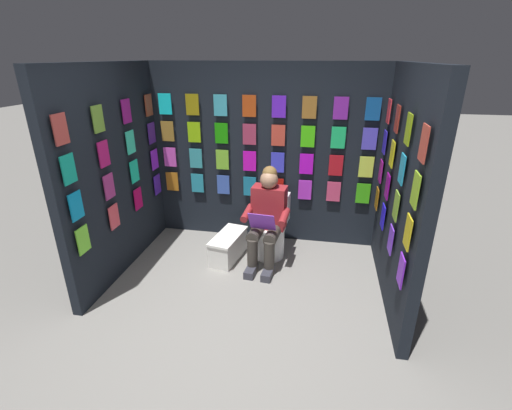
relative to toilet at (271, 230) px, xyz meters
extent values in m
plane|color=gray|center=(0.17, 1.56, -0.33)|extent=(30.00, 30.00, 0.00)
cube|color=black|center=(0.17, -0.48, 0.83)|extent=(3.03, 0.10, 2.31)
cube|color=#B86B1A|center=(1.45, -0.40, 0.42)|extent=(0.17, 0.01, 0.26)
cube|color=teal|center=(1.08, -0.40, 0.42)|extent=(0.17, 0.01, 0.26)
cube|color=#3656B2|center=(0.71, -0.40, 0.42)|extent=(0.17, 0.01, 0.26)
cube|color=#166F94|center=(0.35, -0.40, 0.42)|extent=(0.17, 0.01, 0.26)
cube|color=#A91009|center=(-0.02, -0.40, 0.42)|extent=(0.17, 0.01, 0.26)
cube|color=#B72ED2|center=(-0.38, -0.40, 0.42)|extent=(0.17, 0.01, 0.26)
cube|color=#D13E68|center=(-0.75, -0.40, 0.42)|extent=(0.17, 0.01, 0.26)
cube|color=#37AE15|center=(-1.11, -0.40, 0.42)|extent=(0.17, 0.01, 0.26)
cube|color=#D048B7|center=(1.45, -0.40, 0.77)|extent=(0.17, 0.01, 0.26)
cube|color=teal|center=(1.08, -0.40, 0.77)|extent=(0.17, 0.01, 0.26)
cube|color=#74BB2D|center=(0.71, -0.40, 0.77)|extent=(0.17, 0.01, 0.26)
cube|color=#C80EBA|center=(0.35, -0.40, 0.77)|extent=(0.17, 0.01, 0.26)
cube|color=#383DDF|center=(-0.02, -0.40, 0.77)|extent=(0.17, 0.01, 0.26)
cube|color=#B70FD2|center=(-0.38, -0.40, 0.77)|extent=(0.17, 0.01, 0.26)
cube|color=red|center=(-0.75, -0.40, 0.77)|extent=(0.17, 0.01, 0.26)
cube|color=#CDE845|center=(-1.11, -0.40, 0.77)|extent=(0.17, 0.01, 0.26)
cube|color=olive|center=(1.45, -0.40, 1.12)|extent=(0.17, 0.01, 0.26)
cube|color=#88C310|center=(1.08, -0.40, 1.12)|extent=(0.17, 0.01, 0.26)
cube|color=#198F09|center=(0.71, -0.40, 1.12)|extent=(0.17, 0.01, 0.26)
cube|color=#9C2E4E|center=(0.35, -0.40, 1.12)|extent=(0.17, 0.01, 0.26)
cube|color=#C23E2E|center=(-0.02, -0.40, 1.12)|extent=(0.17, 0.01, 0.26)
cube|color=#3ECD10|center=(-0.38, -0.40, 1.12)|extent=(0.17, 0.01, 0.26)
cube|color=#1AC264|center=(-0.75, -0.40, 1.12)|extent=(0.17, 0.01, 0.26)
cube|color=#5147D0|center=(-1.11, -0.40, 1.12)|extent=(0.17, 0.01, 0.26)
cube|color=#14DCE7|center=(1.45, -0.40, 1.47)|extent=(0.17, 0.01, 0.26)
cube|color=olive|center=(1.08, -0.40, 1.47)|extent=(0.17, 0.01, 0.26)
cube|color=#38A1B6|center=(0.71, -0.40, 1.47)|extent=(0.17, 0.01, 0.26)
cube|color=#AE3C11|center=(0.35, -0.40, 1.47)|extent=(0.17, 0.01, 0.26)
cube|color=#591CD0|center=(-0.02, -0.40, 1.47)|extent=(0.17, 0.01, 0.26)
cube|color=#956024|center=(-0.38, -0.40, 1.47)|extent=(0.17, 0.01, 0.26)
cube|color=purple|center=(-0.75, -0.40, 1.47)|extent=(0.17, 0.01, 0.26)
cube|color=#11509A|center=(-1.11, -0.40, 1.47)|extent=(0.17, 0.01, 0.26)
cube|color=black|center=(-1.35, 0.56, 0.83)|extent=(0.10, 1.99, 2.31)
cube|color=#9B5B12|center=(-1.27, -0.25, 0.42)|extent=(0.01, 0.17, 0.26)
cube|color=#251BED|center=(-1.27, 0.29, 0.42)|extent=(0.01, 0.17, 0.26)
cube|color=#7638E5|center=(-1.27, 0.84, 0.42)|extent=(0.01, 0.17, 0.26)
cube|color=#7C26D9|center=(-1.27, 1.38, 0.42)|extent=(0.01, 0.17, 0.26)
cube|color=#98128B|center=(-1.27, -0.25, 0.77)|extent=(0.01, 0.17, 0.26)
cube|color=#890B8D|center=(-1.27, 0.29, 0.77)|extent=(0.01, 0.17, 0.26)
cube|color=#7CB031|center=(-1.27, 0.84, 0.77)|extent=(0.01, 0.17, 0.26)
cube|color=yellow|center=(-1.27, 1.38, 0.77)|extent=(0.01, 0.17, 0.26)
cube|color=#2F23C4|center=(-1.27, -0.25, 1.12)|extent=(0.01, 0.17, 0.26)
cube|color=yellow|center=(-1.27, 0.29, 1.12)|extent=(0.01, 0.17, 0.26)
cube|color=#219BC8|center=(-1.27, 0.84, 1.12)|extent=(0.01, 0.17, 0.26)
cube|color=#8AC127|center=(-1.27, 1.38, 1.12)|extent=(0.01, 0.17, 0.26)
cube|color=#EB3039|center=(-1.27, -0.25, 1.47)|extent=(0.01, 0.17, 0.26)
cube|color=maroon|center=(-1.27, 0.29, 1.47)|extent=(0.01, 0.17, 0.26)
cube|color=#88AA15|center=(-1.27, 0.84, 1.47)|extent=(0.01, 0.17, 0.26)
cube|color=#B94132|center=(-1.27, 1.38, 1.47)|extent=(0.01, 0.17, 0.26)
cube|color=black|center=(1.68, 0.56, 0.83)|extent=(0.10, 1.99, 2.31)
cube|color=#75E333|center=(1.60, 1.38, 0.42)|extent=(0.01, 0.17, 0.26)
cube|color=#F24B58|center=(1.60, 0.84, 0.42)|extent=(0.01, 0.17, 0.26)
cube|color=#C80D57|center=(1.60, 0.29, 0.42)|extent=(0.01, 0.17, 0.26)
cube|color=#471FB9|center=(1.60, -0.25, 0.42)|extent=(0.01, 0.17, 0.26)
cube|color=#0C8CC7|center=(1.60, 1.38, 0.77)|extent=(0.01, 0.17, 0.26)
cube|color=#AB327E|center=(1.60, 0.84, 0.77)|extent=(0.01, 0.17, 0.26)
cube|color=#1ADDAC|center=(1.60, 0.29, 0.77)|extent=(0.01, 0.17, 0.26)
cube|color=#8B25EC|center=(1.60, -0.25, 0.77)|extent=(0.01, 0.17, 0.26)
cube|color=#13A489|center=(1.60, 1.38, 1.12)|extent=(0.01, 0.17, 0.26)
cube|color=#B91868|center=(1.60, 0.84, 1.12)|extent=(0.01, 0.17, 0.26)
cube|color=#36E6BB|center=(1.60, 0.29, 1.12)|extent=(0.01, 0.17, 0.26)
cube|color=#451E8C|center=(1.60, -0.25, 1.12)|extent=(0.01, 0.17, 0.26)
cube|color=#AE3F3A|center=(1.60, 1.38, 1.47)|extent=(0.01, 0.17, 0.26)
cube|color=olive|center=(1.60, 0.84, 1.47)|extent=(0.01, 0.17, 0.26)
cube|color=#971781|center=(1.60, 0.29, 1.47)|extent=(0.01, 0.17, 0.26)
cube|color=#943721|center=(1.60, -0.25, 1.47)|extent=(0.01, 0.17, 0.26)
cylinder|color=white|center=(0.01, 0.08, -0.13)|extent=(0.38, 0.38, 0.40)
cylinder|color=white|center=(0.01, 0.08, 0.09)|extent=(0.41, 0.41, 0.02)
cube|color=white|center=(-0.02, -0.18, 0.25)|extent=(0.39, 0.21, 0.36)
cylinder|color=white|center=(-0.01, -0.09, 0.25)|extent=(0.39, 0.10, 0.39)
cube|color=maroon|center=(0.01, 0.11, 0.36)|extent=(0.42, 0.26, 0.52)
sphere|color=tan|center=(0.01, 0.14, 0.71)|extent=(0.21, 0.21, 0.21)
sphere|color=olive|center=(0.01, 0.11, 0.78)|extent=(0.17, 0.17, 0.17)
cylinder|color=#38332D|center=(-0.07, 0.32, 0.11)|extent=(0.19, 0.41, 0.15)
cylinder|color=#38332D|center=(0.13, 0.30, 0.11)|extent=(0.19, 0.41, 0.15)
cylinder|color=#38332D|center=(-0.06, 0.49, -0.11)|extent=(0.12, 0.12, 0.42)
cylinder|color=#38332D|center=(0.14, 0.48, -0.11)|extent=(0.12, 0.12, 0.42)
cube|color=#33333D|center=(-0.05, 0.55, -0.28)|extent=(0.13, 0.27, 0.09)
cube|color=#33333D|center=(0.15, 0.54, -0.28)|extent=(0.13, 0.27, 0.09)
cylinder|color=maroon|center=(-0.20, 0.31, 0.33)|extent=(0.11, 0.32, 0.13)
cylinder|color=maroon|center=(0.24, 0.27, 0.33)|extent=(0.11, 0.32, 0.13)
cube|color=purple|center=(0.04, 0.45, 0.32)|extent=(0.31, 0.16, 0.23)
cube|color=white|center=(0.50, 0.22, -0.18)|extent=(0.36, 0.65, 0.29)
cube|color=white|center=(0.50, 0.22, -0.02)|extent=(0.38, 0.67, 0.03)
camera|label=1|loc=(-0.57, 4.05, 2.03)|focal=25.34mm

